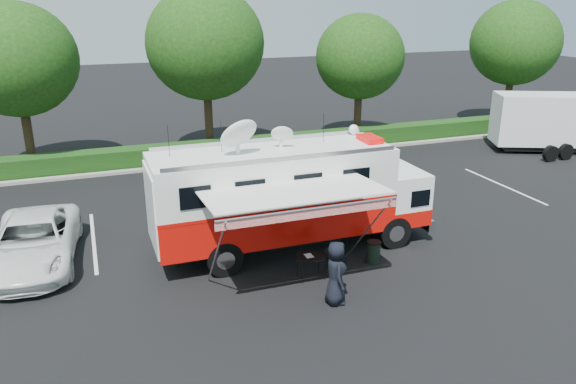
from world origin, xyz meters
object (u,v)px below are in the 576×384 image
object	(u,v)px
command_truck	(291,195)
trash_bin	(373,252)
white_suv	(37,263)
folding_table	(311,257)

from	to	relation	value
command_truck	trash_bin	distance (m)	3.31
white_suv	trash_bin	bearing A→B (deg)	-14.56
command_truck	white_suv	size ratio (longest dim) A/B	1.70
folding_table	trash_bin	xyz separation A→B (m)	(2.36, 0.34, -0.34)
command_truck	folding_table	distance (m)	2.58
folding_table	white_suv	bearing A→B (deg)	153.37
command_truck	trash_bin	world-z (taller)	command_truck
white_suv	folding_table	bearing A→B (deg)	-21.65
command_truck	white_suv	xyz separation A→B (m)	(-8.23, 1.78, -1.96)
folding_table	trash_bin	distance (m)	2.41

